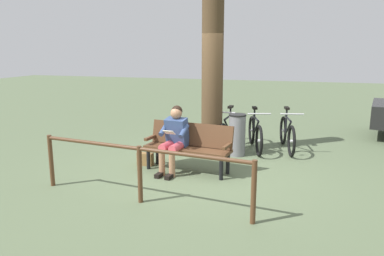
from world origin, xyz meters
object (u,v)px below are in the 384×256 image
object	(u,v)px
tree_trunk	(212,63)
bicycle_black	(228,132)
bench	(189,143)
bicycle_purple	(287,134)
handbag	(145,159)
litter_bin	(237,135)
bicycle_blue	(255,134)
person_reading	(174,136)

from	to	relation	value
tree_trunk	bicycle_black	bearing A→B (deg)	-119.55
bench	tree_trunk	distance (m)	1.90
bench	bicycle_black	world-z (taller)	bicycle_black
tree_trunk	bicycle_purple	xyz separation A→B (m)	(-1.55, -0.66, -1.54)
bench	bicycle_purple	xyz separation A→B (m)	(-1.65, -1.95, -0.15)
handbag	bench	bearing A→B (deg)	177.48
bench	handbag	world-z (taller)	bench
handbag	litter_bin	xyz separation A→B (m)	(-1.57, -1.18, 0.32)
handbag	bicycle_blue	xyz separation A→B (m)	(-1.87, -1.73, 0.24)
bench	person_reading	world-z (taller)	person_reading
bench	person_reading	xyz separation A→B (m)	(0.24, 0.13, 0.16)
handbag	bicycle_purple	bearing A→B (deg)	-143.24
bench	tree_trunk	bearing A→B (deg)	-87.13
bicycle_blue	bench	bearing A→B (deg)	-45.37
handbag	litter_bin	size ratio (longest dim) A/B	0.34
person_reading	litter_bin	xyz separation A→B (m)	(-0.91, -1.36, -0.22)
bench	bicycle_black	distance (m)	1.81
bench	bicycle_blue	size ratio (longest dim) A/B	1.01
bench	tree_trunk	size ratio (longest dim) A/B	0.43
bench	litter_bin	distance (m)	1.40
handbag	tree_trunk	size ratio (longest dim) A/B	0.08
handbag	tree_trunk	world-z (taller)	tree_trunk
person_reading	bicycle_purple	size ratio (longest dim) A/B	0.73
bench	handbag	xyz separation A→B (m)	(0.90, -0.04, -0.39)
handbag	bicycle_purple	distance (m)	3.19
bench	bicycle_black	size ratio (longest dim) A/B	0.98
person_reading	handbag	distance (m)	0.87
tree_trunk	bicycle_black	size ratio (longest dim) A/B	2.26
bench	handbag	distance (m)	0.98
litter_bin	bicycle_blue	distance (m)	0.63
tree_trunk	bicycle_purple	bearing A→B (deg)	-157.03
bicycle_blue	tree_trunk	bearing A→B (deg)	-77.52
bicycle_purple	bicycle_blue	distance (m)	0.70
bicycle_purple	tree_trunk	bearing A→B (deg)	-79.72
tree_trunk	litter_bin	size ratio (longest dim) A/B	4.34
handbag	litter_bin	bearing A→B (deg)	-142.91
handbag	bicycle_black	world-z (taller)	bicycle_black
tree_trunk	bicycle_blue	world-z (taller)	tree_trunk
litter_bin	bicycle_blue	size ratio (longest dim) A/B	0.54
handbag	tree_trunk	distance (m)	2.40
bench	person_reading	size ratio (longest dim) A/B	1.37
litter_bin	bench	bearing A→B (deg)	61.30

